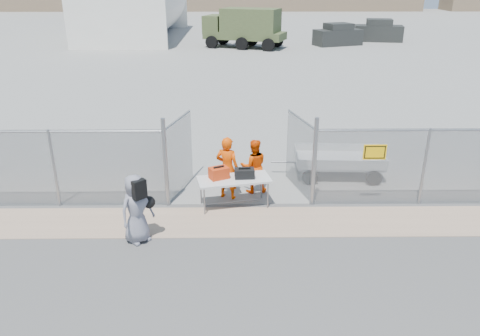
{
  "coord_description": "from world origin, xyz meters",
  "views": [
    {
      "loc": [
        -0.13,
        -9.65,
        5.93
      ],
      "look_at": [
        0.0,
        2.0,
        1.1
      ],
      "focal_mm": 35.0,
      "sensor_mm": 36.0,
      "label": 1
    }
  ],
  "objects_px": {
    "visitor": "(136,209)",
    "folding_table": "(234,192)",
    "security_worker_left": "(227,168)",
    "utility_trailer": "(338,163)",
    "security_worker_right": "(254,166)"
  },
  "relations": [
    {
      "from": "visitor",
      "to": "security_worker_left",
      "type": "bearing_deg",
      "value": 3.74
    },
    {
      "from": "security_worker_left",
      "to": "visitor",
      "type": "distance_m",
      "value": 3.14
    },
    {
      "from": "security_worker_left",
      "to": "utility_trailer",
      "type": "xyz_separation_m",
      "value": [
        3.49,
        1.6,
        -0.49
      ]
    },
    {
      "from": "security_worker_left",
      "to": "visitor",
      "type": "relative_size",
      "value": 1.07
    },
    {
      "from": "security_worker_right",
      "to": "folding_table",
      "type": "bearing_deg",
      "value": 51.66
    },
    {
      "from": "folding_table",
      "to": "security_worker_left",
      "type": "relative_size",
      "value": 1.07
    },
    {
      "from": "visitor",
      "to": "folding_table",
      "type": "bearing_deg",
      "value": -6.18
    },
    {
      "from": "folding_table",
      "to": "security_worker_left",
      "type": "height_order",
      "value": "security_worker_left"
    },
    {
      "from": "folding_table",
      "to": "security_worker_right",
      "type": "xyz_separation_m",
      "value": [
        0.57,
        0.93,
        0.39
      ]
    },
    {
      "from": "folding_table",
      "to": "visitor",
      "type": "height_order",
      "value": "visitor"
    },
    {
      "from": "folding_table",
      "to": "utility_trailer",
      "type": "height_order",
      "value": "utility_trailer"
    },
    {
      "from": "folding_table",
      "to": "visitor",
      "type": "bearing_deg",
      "value": -154.0
    },
    {
      "from": "folding_table",
      "to": "utility_trailer",
      "type": "xyz_separation_m",
      "value": [
        3.3,
        2.13,
        0.01
      ]
    },
    {
      "from": "folding_table",
      "to": "security_worker_right",
      "type": "distance_m",
      "value": 1.16
    },
    {
      "from": "security_worker_right",
      "to": "visitor",
      "type": "bearing_deg",
      "value": 36.62
    }
  ]
}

